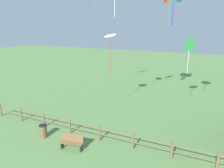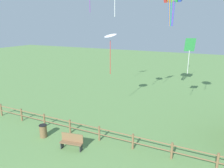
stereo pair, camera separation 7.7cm
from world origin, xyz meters
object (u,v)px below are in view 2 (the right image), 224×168
object	(u,v)px
park_bench_near_fence	(72,141)
kite_green_diamond	(190,48)
kite_white_delta	(110,37)
trash_bin	(43,131)

from	to	relation	value
park_bench_near_fence	kite_green_diamond	size ratio (longest dim) A/B	0.49
kite_white_delta	kite_green_diamond	distance (m)	6.99
trash_bin	kite_white_delta	distance (m)	9.23
trash_bin	kite_white_delta	bearing A→B (deg)	72.01
trash_bin	kite_green_diamond	distance (m)	13.74
kite_white_delta	kite_green_diamond	size ratio (longest dim) A/B	1.14
park_bench_near_fence	trash_bin	size ratio (longest dim) A/B	1.65
trash_bin	kite_green_diamond	world-z (taller)	kite_green_diamond
park_bench_near_fence	kite_green_diamond	world-z (taller)	kite_green_diamond
park_bench_near_fence	kite_green_diamond	xyz separation A→B (m)	(5.49, 10.08, 5.18)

